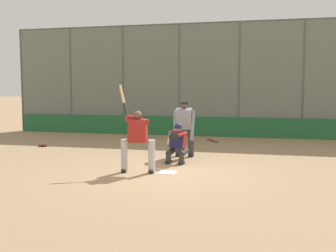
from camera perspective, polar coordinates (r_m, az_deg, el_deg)
The scene contains 11 objects.
ground_plane at distance 9.68m, azimuth -0.16°, elevation -6.78°, with size 160.00×160.00×0.00m, color #9E7F5B.
home_plate_marker at distance 9.68m, azimuth -0.16°, elevation -6.74°, with size 0.43×0.43×0.01m, color white.
backstop_fence at distance 17.04m, azimuth 5.90°, elevation 7.01°, with size 18.14×0.08×4.86m.
padding_wall at distance 17.01m, azimuth 5.79°, elevation -0.10°, with size 17.70×0.18×0.82m, color #236638.
bleachers_beyond at distance 19.78m, azimuth -1.70°, elevation 0.62°, with size 12.64×1.95×1.16m.
batter_at_plate at distance 9.60m, azimuth -4.46°, elevation -1.89°, with size 1.05×0.62×2.15m.
catcher_behind_plate at distance 10.80m, azimuth 1.31°, elevation -2.41°, with size 0.61×0.74×1.11m.
umpire_home at distance 11.80m, azimuth 2.39°, elevation -0.16°, with size 0.68×0.42×1.67m.
spare_bat_near_backstop at distance 14.97m, azimuth -3.88°, elevation -2.30°, with size 0.82×0.16×0.07m.
spare_bat_by_padding at distance 15.46m, azimuth 6.30°, elevation -2.07°, with size 0.52×0.75×0.07m.
fielding_glove_on_dirt at distance 14.62m, azimuth -17.67°, elevation -2.64°, with size 0.32×0.24×0.11m.
Camera 1 is at (-2.20, 9.20, 2.05)m, focal length 42.00 mm.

